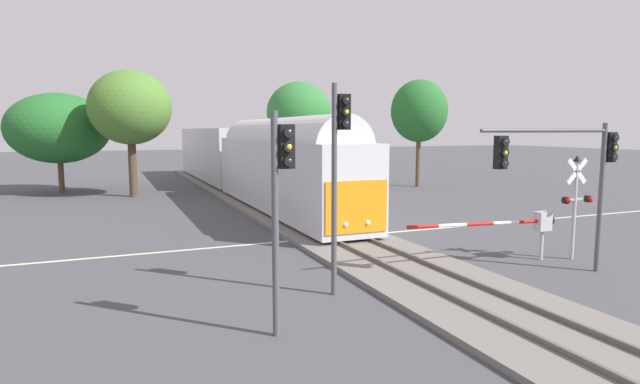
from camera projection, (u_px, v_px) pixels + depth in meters
ground_plane at (334, 237)px, 23.14m from camera, size 220.00×220.00×0.00m
road_centre_stripe at (334, 237)px, 23.14m from camera, size 44.00×0.20×0.01m
railway_track at (334, 235)px, 23.13m from camera, size 4.40×80.00×0.32m
commuter_train at (243, 157)px, 37.88m from camera, size 3.04×40.41×5.16m
crossing_gate_near at (526, 223)px, 18.73m from camera, size 6.36×0.40×1.80m
crossing_signal_mast at (576, 196)px, 18.91m from camera, size 1.36×0.44×3.86m
traffic_signal_far_side at (350, 144)px, 32.88m from camera, size 0.53×0.38×5.79m
traffic_signal_median at (339, 156)px, 14.64m from camera, size 0.53×0.38×6.09m
traffic_signal_near_right at (570, 161)px, 16.54m from camera, size 5.52×0.38×5.01m
traffic_signal_near_left at (281, 187)px, 11.70m from camera, size 0.53×0.38×5.21m
oak_behind_train at (130, 108)px, 36.54m from camera, size 5.70×5.70×9.01m
pine_left_background at (58, 128)px, 39.00m from camera, size 7.47×7.47×7.56m
maple_right_background at (419, 111)px, 43.23m from camera, size 4.73×4.73×8.97m
elm_centre_background at (299, 113)px, 47.09m from camera, size 5.86×5.86×9.14m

